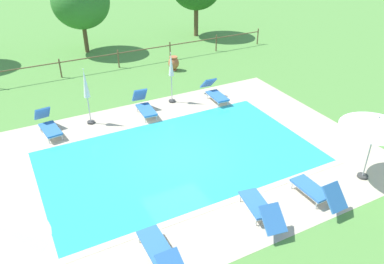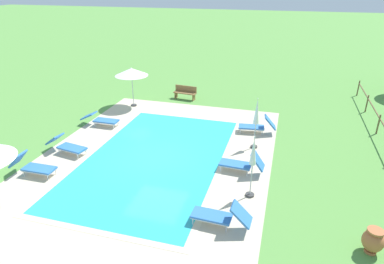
# 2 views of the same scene
# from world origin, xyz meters

# --- Properties ---
(ground_plane) EXTENTS (160.00, 160.00, 0.00)m
(ground_plane) POSITION_xyz_m (0.00, 0.00, 0.00)
(ground_plane) COLOR #599342
(pool_deck_paving) EXTENTS (14.24, 10.09, 0.01)m
(pool_deck_paving) POSITION_xyz_m (0.00, 0.00, 0.00)
(pool_deck_paving) COLOR beige
(pool_deck_paving) RESTS_ON ground
(swimming_pool_water) EXTENTS (9.87, 5.73, 0.01)m
(swimming_pool_water) POSITION_xyz_m (0.00, 0.00, 0.01)
(swimming_pool_water) COLOR #2DB7C6
(swimming_pool_water) RESTS_ON ground
(pool_coping_rim) EXTENTS (10.35, 6.21, 0.01)m
(pool_coping_rim) POSITION_xyz_m (0.00, 0.00, 0.01)
(pool_coping_rim) COLOR beige
(pool_coping_rim) RESTS_ON ground
(sun_lounger_north_near_steps) EXTENTS (0.70, 1.85, 1.01)m
(sun_lounger_north_near_steps) POSITION_xyz_m (0.15, 3.86, 0.40)
(sun_lounger_north_near_steps) COLOR #3370BC
(sun_lounger_north_near_steps) RESTS_ON ground
(sun_lounger_north_mid) EXTENTS (0.61, 2.07, 0.71)m
(sun_lounger_north_mid) POSITION_xyz_m (-2.59, -4.15, 0.35)
(sun_lounger_north_mid) COLOR #3370BC
(sun_lounger_north_mid) RESTS_ON ground
(sun_lounger_north_far) EXTENTS (0.69, 1.96, 0.92)m
(sun_lounger_north_far) POSITION_xyz_m (3.65, 3.68, 0.38)
(sun_lounger_north_far) COLOR #3370BC
(sun_lounger_north_far) RESTS_ON ground
(sun_lounger_north_end) EXTENTS (0.93, 2.07, 0.84)m
(sun_lounger_north_end) POSITION_xyz_m (0.66, -4.02, 0.37)
(sun_lounger_north_end) COLOR #3370BC
(sun_lounger_north_end) RESTS_ON ground
(sun_lounger_south_near_corner) EXTENTS (0.62, 1.90, 0.95)m
(sun_lounger_south_near_corner) POSITION_xyz_m (2.67, -4.21, 0.39)
(sun_lounger_south_near_corner) COLOR #3370BC
(sun_lounger_south_near_corner) RESTS_ON ground
(sun_lounger_south_far) EXTENTS (0.82, 1.94, 0.97)m
(sun_lounger_south_far) POSITION_xyz_m (-3.95, 4.04, 0.39)
(sun_lounger_south_far) COLOR #3370BC
(sun_lounger_south_far) RESTS_ON ground
(patio_umbrella_open_foreground) EXTENTS (2.00, 2.00, 2.43)m
(patio_umbrella_open_foreground) POSITION_xyz_m (-5.95, -3.80, 2.15)
(patio_umbrella_open_foreground) COLOR #383838
(patio_umbrella_open_foreground) RESTS_ON ground
(patio_umbrella_closed_row_west) EXTENTS (0.32, 0.32, 2.42)m
(patio_umbrella_closed_row_west) POSITION_xyz_m (1.75, 4.42, 1.61)
(patio_umbrella_closed_row_west) COLOR #383838
(patio_umbrella_closed_row_west) RESTS_ON ground
(patio_umbrella_closed_row_mid_west) EXTENTS (0.32, 0.32, 2.46)m
(patio_umbrella_closed_row_mid_west) POSITION_xyz_m (-2.22, 4.11, 1.64)
(patio_umbrella_closed_row_mid_west) COLOR #383838
(patio_umbrella_closed_row_mid_west) RESTS_ON ground
(wooden_bench_lawn_side) EXTENTS (0.61, 1.54, 0.87)m
(wooden_bench_lawn_side) POSITION_xyz_m (-8.10, -1.08, 0.47)
(wooden_bench_lawn_side) COLOR olive
(wooden_bench_lawn_side) RESTS_ON ground
(terracotta_urn_near_fence) EXTENTS (0.61, 0.61, 0.80)m
(terracotta_urn_near_fence) POSITION_xyz_m (3.60, 8.15, 0.43)
(terracotta_urn_near_fence) COLOR #B7663D
(terracotta_urn_near_fence) RESTS_ON ground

